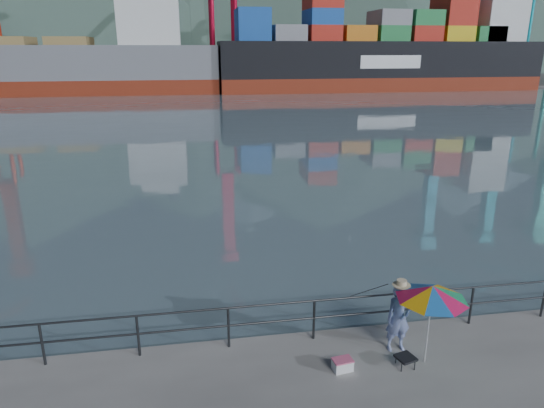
{
  "coord_description": "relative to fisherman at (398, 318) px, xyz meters",
  "views": [
    {
      "loc": [
        -1.62,
        -7.95,
        6.56
      ],
      "look_at": [
        0.73,
        6.0,
        2.0
      ],
      "focal_mm": 32.0,
      "sensor_mm": 36.0,
      "label": 1
    }
  ],
  "objects": [
    {
      "name": "harbor_water",
      "position": [
        -2.76,
        129.02,
        -0.8
      ],
      "size": [
        500.0,
        280.0,
        0.0
      ],
      "primitive_type": "cube",
      "color": "slate",
      "rests_on": "ground"
    },
    {
      "name": "fishing_rod",
      "position": [
        -0.31,
        1.16,
        -0.8
      ],
      "size": [
        0.28,
        1.71,
        1.22
      ],
      "primitive_type": "cylinder",
      "rotation": [
        0.96,
        0.0,
        0.16
      ],
      "color": "black",
      "rests_on": "ground"
    },
    {
      "name": "folding_stool",
      "position": [
        -0.07,
        -0.65,
        -0.67
      ],
      "size": [
        0.46,
        0.46,
        0.25
      ],
      "color": "black",
      "rests_on": "ground"
    },
    {
      "name": "container_ship",
      "position": [
        29.02,
        71.04,
        5.09
      ],
      "size": [
        53.57,
        8.93,
        18.1
      ],
      "color": "maroon",
      "rests_on": "ground"
    },
    {
      "name": "fisherman",
      "position": [
        0.0,
        0.0,
        0.0
      ],
      "size": [
        0.58,
        0.38,
        1.6
      ],
      "primitive_type": "imported",
      "rotation": [
        0.0,
        0.0,
        0.0
      ],
      "color": "navy",
      "rests_on": "ground"
    },
    {
      "name": "far_dock",
      "position": [
        7.24,
        92.02,
        -0.8
      ],
      "size": [
        200.0,
        40.0,
        0.4
      ],
      "primitive_type": "cube",
      "color": "#514F4C",
      "rests_on": "ground"
    },
    {
      "name": "bulk_carrier",
      "position": [
        -25.7,
        72.41,
        3.26
      ],
      "size": [
        55.98,
        9.69,
        14.5
      ],
      "color": "maroon",
      "rests_on": "ground"
    },
    {
      "name": "beach_umbrella",
      "position": [
        0.43,
        -0.56,
        0.89
      ],
      "size": [
        1.71,
        1.71,
        1.85
      ],
      "color": "white",
      "rests_on": "ground"
    },
    {
      "name": "cooler_bag",
      "position": [
        -1.44,
        -0.54,
        -0.68
      ],
      "size": [
        0.44,
        0.32,
        0.23
      ],
      "primitive_type": "cube",
      "rotation": [
        0.0,
        0.0,
        0.14
      ],
      "color": "silver",
      "rests_on": "ground"
    },
    {
      "name": "container_stacks",
      "position": [
        26.96,
        92.12,
        2.32
      ],
      "size": [
        58.0,
        5.4,
        7.8
      ],
      "color": "yellow",
      "rests_on": "ground"
    },
    {
      "name": "guardrail",
      "position": [
        -2.76,
        0.72,
        -0.28
      ],
      "size": [
        22.0,
        0.06,
        1.03
      ],
      "color": "#2D3033",
      "rests_on": "ground"
    }
  ]
}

